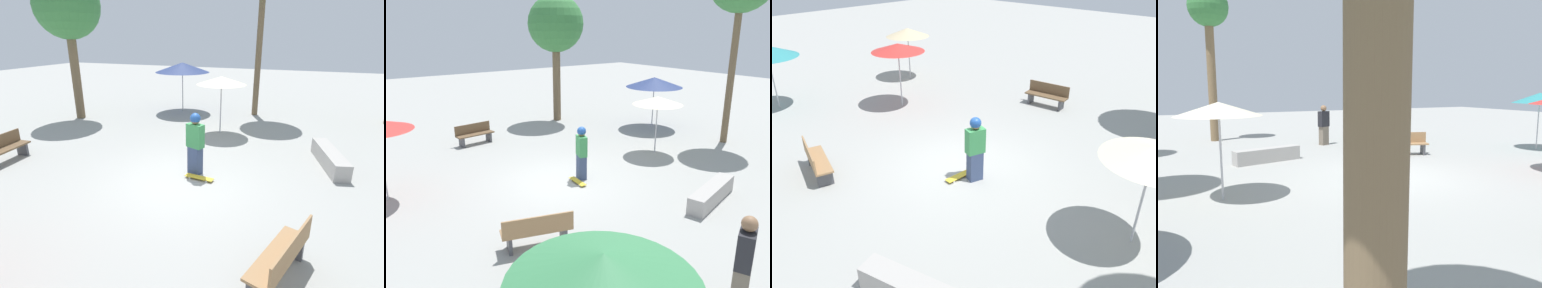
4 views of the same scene
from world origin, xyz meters
TOP-DOWN VIEW (x-y plane):
  - ground_plane at (0.00, 0.00)m, footprint 60.00×60.00m
  - skater_main at (-0.19, -0.65)m, footprint 0.53×0.40m
  - skateboard at (-0.43, -0.31)m, footprint 0.82×0.28m
  - concrete_ledge at (-3.75, -2.60)m, footprint 1.02×2.41m
  - bench_near at (5.55, 0.72)m, footprint 0.61×1.64m
  - bench_far at (-2.84, 2.57)m, footprint 0.90×1.66m
  - shade_umbrella_navy at (3.05, -7.43)m, footprint 2.70×2.70m
  - shade_umbrella_cream at (0.22, -4.57)m, footprint 1.92×1.92m
  - palm_tree_center_left at (7.08, -4.46)m, footprint 2.79×2.79m

SIDE VIEW (x-z plane):
  - ground_plane at x=0.00m, z-range 0.00..0.00m
  - skateboard at x=-0.43m, z-range 0.02..0.09m
  - concrete_ledge at x=-3.75m, z-range 0.00..0.48m
  - bench_near at x=5.55m, z-range 0.00..0.85m
  - bench_far at x=-2.84m, z-range 0.00..0.85m
  - skater_main at x=-0.19m, z-range 0.07..1.82m
  - shade_umbrella_cream at x=0.22m, z-range 0.96..3.20m
  - shade_umbrella_navy at x=3.05m, z-range 0.99..3.44m
  - palm_tree_center_left at x=7.08m, z-range 1.67..7.98m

